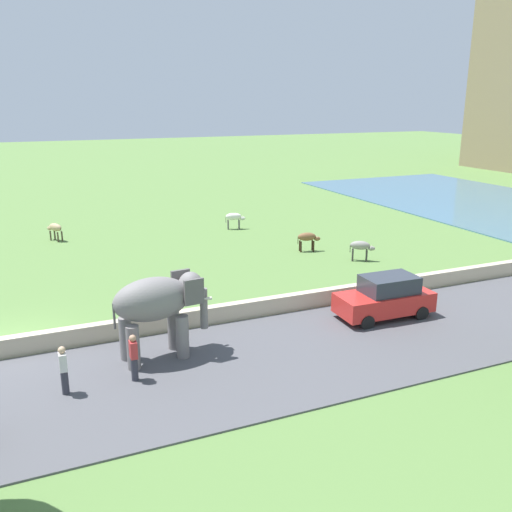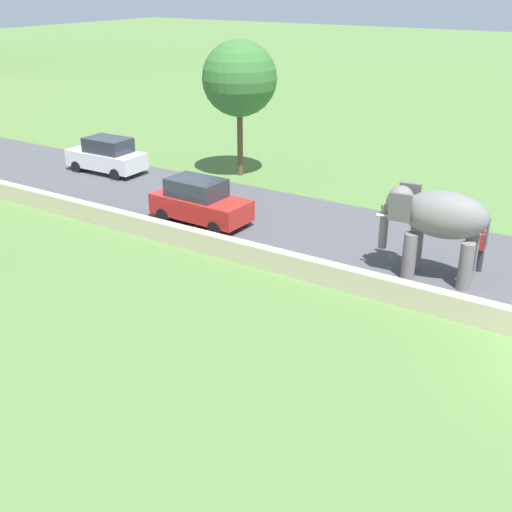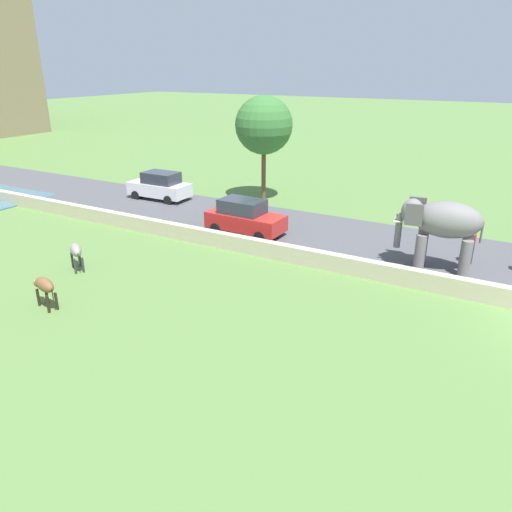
% 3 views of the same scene
% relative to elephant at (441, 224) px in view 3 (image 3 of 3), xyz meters
% --- Properties ---
extents(road_surface, '(7.00, 120.00, 0.06)m').
position_rel_elephant_xyz_m(road_surface, '(1.60, 15.08, -2.01)').
color(road_surface, '#4C4C51').
rests_on(road_surface, ground).
extents(barrier_wall, '(0.40, 110.00, 0.74)m').
position_rel_elephant_xyz_m(barrier_wall, '(-2.20, 13.08, -1.66)').
color(barrier_wall, beige).
rests_on(barrier_wall, ground).
extents(elephant, '(1.69, 3.54, 2.99)m').
position_rel_elephant_xyz_m(elephant, '(0.00, 0.00, 0.00)').
color(elephant, slate).
rests_on(elephant, ground).
extents(person_beside_elephant, '(0.36, 0.22, 1.63)m').
position_rel_elephant_xyz_m(person_beside_elephant, '(1.33, -1.19, -1.16)').
color(person_beside_elephant, '#33333D').
rests_on(person_beside_elephant, ground).
extents(car_red, '(1.88, 4.04, 1.80)m').
position_rel_elephant_xyz_m(car_red, '(0.03, 9.41, -1.14)').
color(car_red, red).
rests_on(car_red, ground).
extents(car_white, '(1.86, 4.03, 1.80)m').
position_rel_elephant_xyz_m(car_white, '(3.18, 17.59, -1.14)').
color(car_white, white).
rests_on(car_white, ground).
extents(cow_brown, '(0.69, 1.42, 1.15)m').
position_rel_elephant_xyz_m(cow_brown, '(-10.41, 11.45, -1.20)').
color(cow_brown, brown).
rests_on(cow_brown, ground).
extents(cow_grey, '(1.04, 1.35, 1.15)m').
position_rel_elephant_xyz_m(cow_grey, '(-7.44, 13.22, -1.20)').
color(cow_grey, gray).
rests_on(cow_grey, ground).
extents(tree_mid, '(3.54, 3.54, 6.43)m').
position_rel_elephant_xyz_m(tree_mid, '(6.52, 11.87, 2.61)').
color(tree_mid, brown).
rests_on(tree_mid, ground).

